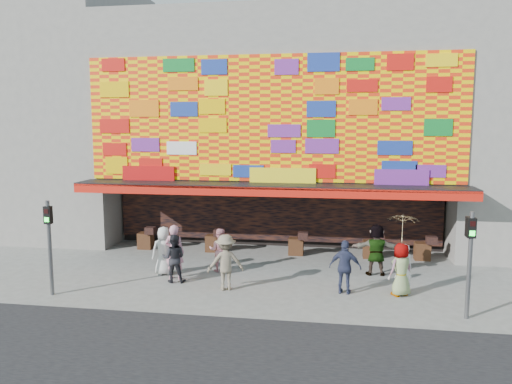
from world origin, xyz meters
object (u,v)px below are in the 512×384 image
ped_g (401,270)px  signal_right (470,253)px  ped_c (174,258)px  ped_b (175,252)px  parasol (403,229)px  ped_f (376,250)px  ped_h (403,269)px  ped_a (164,251)px  ped_d (226,262)px  ped_e (345,267)px  ped_i (219,250)px  signal_left (49,237)px

ped_g → signal_right: bearing=101.5°
signal_right → ped_c: (-9.02, 1.86, -1.04)m
signal_right → ped_g: (-1.58, 1.65, -1.02)m
ped_b → parasol: 7.62m
ped_c → ped_f: (6.85, 1.91, 0.10)m
ped_b → ped_h: (7.60, -0.38, -0.14)m
ped_a → ped_d: ped_d is taller
ped_a → ped_f: bearing=167.5°
ped_b → ped_h: ped_b is taller
ped_e → ped_c: bearing=6.5°
ped_a → ped_c: bearing=107.9°
ped_a → ped_h: bearing=153.0°
ped_a → ped_e: size_ratio=1.01×
ped_a → parasol: bearing=151.9°
ped_h → ped_i: 6.46m
ped_b → ped_h: bearing=-177.5°
signal_right → ped_f: bearing=120.0°
ped_f → ped_h: size_ratio=1.13×
signal_left → ped_d: bearing=14.3°
ped_i → parasol: size_ratio=0.87×
ped_e → parasol: parasol is taller
signal_left → ped_e: bearing=9.8°
ped_d → ped_g: (5.53, 0.30, -0.07)m
ped_d → ped_f: ped_f is taller
ped_b → ped_i: 1.76m
ped_d → ped_i: (-0.67, 1.97, -0.12)m
ped_f → parasol: 2.51m
signal_right → ped_b: signal_right is taller
ped_a → ped_h: size_ratio=1.07×
ped_d → ped_h: 5.63m
ped_g → ped_f: bearing=-106.7°
ped_e → ped_d: bearing=12.6°
signal_right → ped_g: 2.50m
ped_h → ped_c: bearing=-17.0°
ped_a → ped_i: ped_a is taller
ped_e → ped_h: size_ratio=1.06×
ped_c → parasol: size_ratio=0.90×
ped_b → ped_c: 0.35m
signal_right → ped_d: bearing=169.3°
signal_left → ped_i: bearing=35.6°
ped_d → ped_h: bearing=165.8°
ped_a → ped_e: 6.42m
ped_f → ped_e: bearing=59.6°
ped_e → parasol: size_ratio=0.94×
ped_c → ped_i: bearing=-137.9°
ped_b → ped_f: ped_b is taller
signal_right → ped_f: 4.44m
ped_b → ped_g: 7.53m
ped_b → ped_e: (5.80, -0.61, -0.10)m
ped_e → ped_h: ped_e is taller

